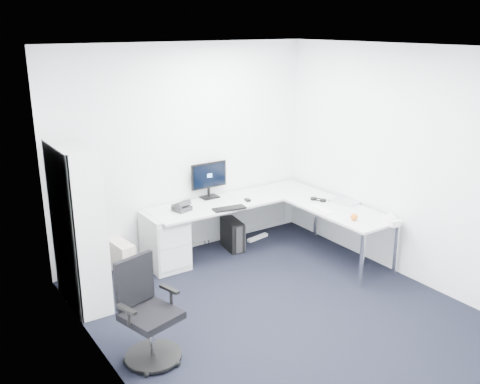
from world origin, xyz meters
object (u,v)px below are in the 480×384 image
monitor (209,180)px  task_chair (151,313)px  laptop (345,192)px  l_desk (251,232)px  bookshelf (78,226)px

monitor → task_chair: bearing=-132.4°
task_chair → monitor: size_ratio=1.85×
monitor → laptop: monitor is taller
l_desk → task_chair: size_ratio=2.51×
l_desk → bookshelf: bearing=178.7°
bookshelf → laptop: (3.28, -0.58, -0.05)m
laptop → task_chair: bearing=-176.7°
monitor → laptop: bearing=-39.7°
monitor → laptop: (1.37, -1.12, -0.12)m
bookshelf → monitor: 1.99m
l_desk → laptop: bearing=-25.7°
bookshelf → task_chair: 1.46m
bookshelf → l_desk: bearing=-1.3°
l_desk → monitor: (-0.26, 0.59, 0.60)m
l_desk → bookshelf: (-2.17, 0.05, 0.53)m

